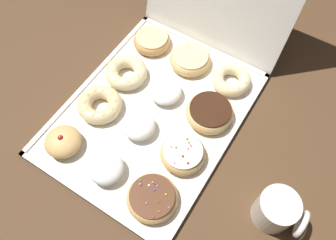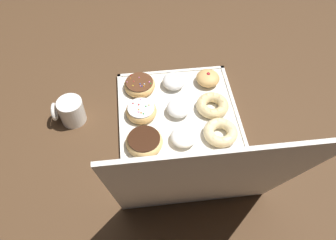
# 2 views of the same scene
# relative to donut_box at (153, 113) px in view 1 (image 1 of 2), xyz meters

# --- Properties ---
(ground_plane) EXTENTS (3.00, 3.00, 0.00)m
(ground_plane) POSITION_rel_donut_box_xyz_m (0.00, 0.00, -0.01)
(ground_plane) COLOR #4C331E
(donut_box) EXTENTS (0.42, 0.55, 0.01)m
(donut_box) POSITION_rel_donut_box_xyz_m (0.00, 0.00, 0.00)
(donut_box) COLOR silver
(donut_box) RESTS_ON ground
(jelly_filled_donut_0) EXTENTS (0.09, 0.09, 0.05)m
(jelly_filled_donut_0) POSITION_rel_donut_box_xyz_m (-0.13, -0.19, 0.03)
(jelly_filled_donut_0) COLOR tan
(jelly_filled_donut_0) RESTS_ON donut_box
(powdered_filled_donut_1) EXTENTS (0.08, 0.08, 0.05)m
(powdered_filled_donut_1) POSITION_rel_donut_box_xyz_m (0.00, -0.19, 0.03)
(powdered_filled_donut_1) COLOR white
(powdered_filled_donut_1) RESTS_ON donut_box
(sprinkle_donut_2) EXTENTS (0.12, 0.12, 0.04)m
(sprinkle_donut_2) POSITION_rel_donut_box_xyz_m (0.13, -0.19, 0.02)
(sprinkle_donut_2) COLOR tan
(sprinkle_donut_2) RESTS_ON donut_box
(cruller_donut_3) EXTENTS (0.12, 0.12, 0.04)m
(cruller_donut_3) POSITION_rel_donut_box_xyz_m (-0.12, -0.06, 0.02)
(cruller_donut_3) COLOR #EACC8C
(cruller_donut_3) RESTS_ON donut_box
(powdered_filled_donut_4) EXTENTS (0.08, 0.08, 0.04)m
(powdered_filled_donut_4) POSITION_rel_donut_box_xyz_m (0.00, -0.06, 0.03)
(powdered_filled_donut_4) COLOR white
(powdered_filled_donut_4) RESTS_ON donut_box
(sprinkle_donut_5) EXTENTS (0.11, 0.11, 0.04)m
(sprinkle_donut_5) POSITION_rel_donut_box_xyz_m (0.13, -0.07, 0.02)
(sprinkle_donut_5) COLOR tan
(sprinkle_donut_5) RESTS_ON donut_box
(cruller_donut_6) EXTENTS (0.12, 0.12, 0.04)m
(cruller_donut_6) POSITION_rel_donut_box_xyz_m (-0.13, 0.06, 0.02)
(cruller_donut_6) COLOR beige
(cruller_donut_6) RESTS_ON donut_box
(powdered_filled_donut_7) EXTENTS (0.09, 0.09, 0.04)m
(powdered_filled_donut_7) POSITION_rel_donut_box_xyz_m (0.00, 0.06, 0.03)
(powdered_filled_donut_7) COLOR white
(powdered_filled_donut_7) RESTS_ON donut_box
(chocolate_frosted_donut_8) EXTENTS (0.12, 0.12, 0.04)m
(chocolate_frosted_donut_8) POSITION_rel_donut_box_xyz_m (0.13, 0.07, 0.03)
(chocolate_frosted_donut_8) COLOR #E5B770
(chocolate_frosted_donut_8) RESTS_ON donut_box
(glazed_ring_donut_9) EXTENTS (0.11, 0.11, 0.03)m
(glazed_ring_donut_9) POSITION_rel_donut_box_xyz_m (-0.13, 0.19, 0.02)
(glazed_ring_donut_9) COLOR tan
(glazed_ring_donut_9) RESTS_ON donut_box
(glazed_ring_donut_10) EXTENTS (0.12, 0.12, 0.04)m
(glazed_ring_donut_10) POSITION_rel_donut_box_xyz_m (0.00, 0.19, 0.02)
(glazed_ring_donut_10) COLOR #E5B770
(glazed_ring_donut_10) RESTS_ON donut_box
(cruller_donut_11) EXTENTS (0.11, 0.11, 0.04)m
(cruller_donut_11) POSITION_rel_donut_box_xyz_m (0.13, 0.19, 0.02)
(cruller_donut_11) COLOR beige
(cruller_donut_11) RESTS_ON donut_box
(coffee_mug) EXTENTS (0.11, 0.09, 0.09)m
(coffee_mug) POSITION_rel_donut_box_xyz_m (0.37, -0.08, 0.04)
(coffee_mug) COLOR white
(coffee_mug) RESTS_ON ground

